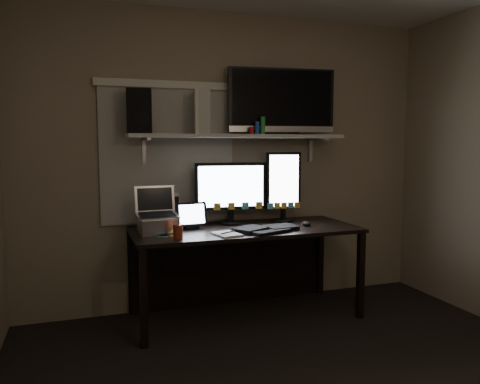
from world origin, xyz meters
name	(u,v)px	position (x,y,z in m)	size (l,w,h in m)	color
back_wall	(231,161)	(0.00, 1.80, 1.25)	(3.60, 3.60, 0.00)	#81745C
window_blinds	(168,156)	(-0.55, 1.79, 1.30)	(1.10, 0.02, 1.10)	beige
desk	(241,246)	(0.00, 1.55, 0.55)	(1.80, 0.75, 0.73)	black
wall_shelf	(238,136)	(0.00, 1.62, 1.46)	(1.80, 0.35, 0.03)	#B3B3AE
monitor_landscape	(231,193)	(-0.06, 1.64, 0.99)	(0.60, 0.06, 0.53)	black
monitor_portrait	(283,187)	(0.41, 1.61, 1.04)	(0.31, 0.06, 0.61)	black
keyboard	(266,228)	(0.11, 1.27, 0.75)	(0.50, 0.20, 0.03)	black
mouse	(306,223)	(0.51, 1.36, 0.75)	(0.06, 0.10, 0.04)	black
notepad	(227,234)	(-0.23, 1.20, 0.74)	(0.16, 0.23, 0.01)	silver
tablet	(192,216)	(-0.42, 1.52, 0.84)	(0.24, 0.10, 0.21)	black
file_sorter	(165,211)	(-0.60, 1.68, 0.86)	(0.21, 0.09, 0.26)	black
laptop	(157,211)	(-0.71, 1.43, 0.90)	(0.30, 0.25, 0.34)	#AEADB2
cup	(178,232)	(-0.60, 1.18, 0.78)	(0.07, 0.07, 0.10)	maroon
sticky_notes	(173,233)	(-0.60, 1.37, 0.73)	(0.33, 0.24, 0.00)	yellow
tv	(281,102)	(0.39, 1.62, 1.76)	(0.92, 0.17, 0.55)	black
game_console	(200,112)	(-0.31, 1.65, 1.65)	(0.09, 0.29, 0.35)	beige
speaker	(140,112)	(-0.79, 1.65, 1.65)	(0.19, 0.23, 0.34)	black
bottles	(257,125)	(0.15, 1.57, 1.55)	(0.23, 0.05, 0.15)	#A50F0C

